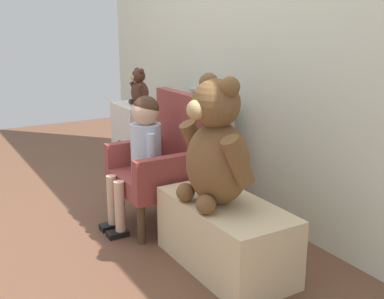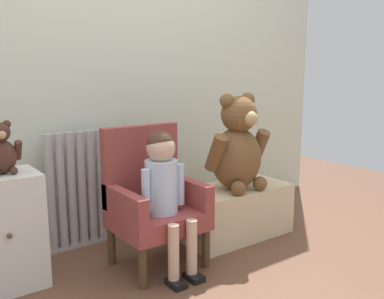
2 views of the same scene
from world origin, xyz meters
TOP-DOWN VIEW (x-y plane):
  - ground_plane at (0.00, 0.00)m, footprint 6.00×6.00m
  - back_wall at (0.00, 1.09)m, footprint 3.80×0.05m
  - radiator at (-0.18, 0.97)m, footprint 0.50×0.05m
  - small_dresser at (-0.72, 0.72)m, footprint 0.36×0.31m
  - child_armchair at (0.01, 0.52)m, footprint 0.45×0.40m
  - child_figure at (0.01, 0.40)m, footprint 0.25×0.35m
  - low_bench at (0.63, 0.54)m, footprint 0.71×0.35m
  - large_teddy_bear at (0.60, 0.50)m, footprint 0.43×0.30m
  - small_teddy_bear at (-0.69, 0.71)m, footprint 0.18×0.13m

SIDE VIEW (x-z plane):
  - ground_plane at x=0.00m, z-range 0.00..0.00m
  - low_bench at x=0.63m, z-range 0.00..0.32m
  - small_dresser at x=-0.72m, z-range 0.00..0.57m
  - radiator at x=-0.18m, z-range 0.00..0.70m
  - child_armchair at x=0.01m, z-range -0.02..0.73m
  - child_figure at x=0.01m, z-range 0.12..0.86m
  - large_teddy_bear at x=0.60m, z-range 0.29..0.88m
  - small_teddy_bear at x=-0.69m, z-range 0.55..0.80m
  - back_wall at x=0.00m, z-range 0.00..2.40m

